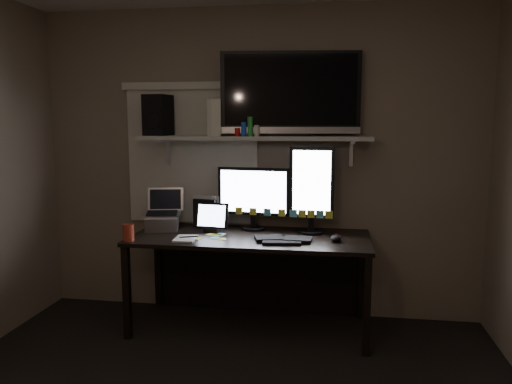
% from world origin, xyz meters
% --- Properties ---
extents(back_wall, '(3.60, 0.00, 3.60)m').
position_xyz_m(back_wall, '(0.00, 1.80, 1.25)').
color(back_wall, '#6C614E').
rests_on(back_wall, floor).
extents(window_blinds, '(1.10, 0.02, 1.10)m').
position_xyz_m(window_blinds, '(-0.55, 1.79, 1.30)').
color(window_blinds, silver).
rests_on(window_blinds, back_wall).
extents(desk, '(1.80, 0.75, 0.73)m').
position_xyz_m(desk, '(0.00, 1.55, 0.55)').
color(desk, black).
rests_on(desk, floor).
extents(wall_shelf, '(1.80, 0.35, 0.03)m').
position_xyz_m(wall_shelf, '(0.00, 1.62, 1.46)').
color(wall_shelf, '#A8A7A3').
rests_on(wall_shelf, back_wall).
extents(monitor_landscape, '(0.59, 0.12, 0.51)m').
position_xyz_m(monitor_landscape, '(-0.01, 1.65, 0.99)').
color(monitor_landscape, black).
rests_on(monitor_landscape, desk).
extents(monitor_portrait, '(0.35, 0.08, 0.68)m').
position_xyz_m(monitor_portrait, '(0.45, 1.59, 1.07)').
color(monitor_portrait, black).
rests_on(monitor_portrait, desk).
extents(keyboard, '(0.44, 0.21, 0.03)m').
position_xyz_m(keyboard, '(0.26, 1.31, 0.74)').
color(keyboard, black).
rests_on(keyboard, desk).
extents(mouse, '(0.10, 0.13, 0.04)m').
position_xyz_m(mouse, '(0.64, 1.36, 0.75)').
color(mouse, black).
rests_on(mouse, desk).
extents(notepad, '(0.16, 0.22, 0.01)m').
position_xyz_m(notepad, '(-0.45, 1.24, 0.74)').
color(notepad, beige).
rests_on(notepad, desk).
extents(tablet, '(0.28, 0.15, 0.23)m').
position_xyz_m(tablet, '(-0.32, 1.51, 0.85)').
color(tablet, black).
rests_on(tablet, desk).
extents(file_sorter, '(0.21, 0.13, 0.25)m').
position_xyz_m(file_sorter, '(-0.41, 1.69, 0.86)').
color(file_sorter, black).
rests_on(file_sorter, desk).
extents(laptop, '(0.33, 0.29, 0.32)m').
position_xyz_m(laptop, '(-0.73, 1.52, 0.89)').
color(laptop, '#B7B7BC').
rests_on(laptop, desk).
extents(cup, '(0.09, 0.09, 0.12)m').
position_xyz_m(cup, '(-0.85, 1.14, 0.79)').
color(cup, maroon).
rests_on(cup, desk).
extents(sticky_notes, '(0.32, 0.25, 0.00)m').
position_xyz_m(sticky_notes, '(-0.29, 1.37, 0.73)').
color(sticky_notes, yellow).
rests_on(sticky_notes, desk).
extents(tv, '(1.09, 0.32, 0.64)m').
position_xyz_m(tv, '(0.27, 1.66, 1.80)').
color(tv, black).
rests_on(tv, wall_shelf).
extents(game_console, '(0.13, 0.24, 0.28)m').
position_xyz_m(game_console, '(-0.31, 1.62, 1.62)').
color(game_console, '#B9B7A7').
rests_on(game_console, wall_shelf).
extents(speaker, '(0.20, 0.24, 0.32)m').
position_xyz_m(speaker, '(-0.78, 1.63, 1.64)').
color(speaker, black).
rests_on(speaker, wall_shelf).
extents(bottles, '(0.25, 0.07, 0.16)m').
position_xyz_m(bottles, '(-0.05, 1.56, 1.56)').
color(bottles, '#A50F0C').
rests_on(bottles, wall_shelf).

